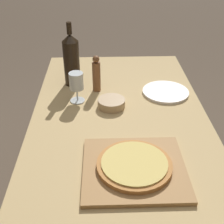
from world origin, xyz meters
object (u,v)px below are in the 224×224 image
(wine_bottle, at_px, (71,59))
(small_bowl, at_px, (111,103))
(pepper_mill, at_px, (96,74))
(pizza, at_px, (134,164))
(wine_glass, at_px, (76,82))

(wine_bottle, distance_m, small_bowl, 0.37)
(wine_bottle, distance_m, pepper_mill, 0.17)
(wine_bottle, bearing_deg, pizza, -68.85)
(wine_bottle, relative_size, pepper_mill, 1.75)
(wine_bottle, bearing_deg, pepper_mill, -31.80)
(small_bowl, bearing_deg, wine_glass, 159.91)
(wine_glass, distance_m, small_bowl, 0.21)
(pizza, height_order, wine_bottle, wine_bottle)
(pizza, distance_m, wine_glass, 0.60)
(pepper_mill, xyz_separation_m, small_bowl, (0.08, -0.18, -0.08))
(small_bowl, bearing_deg, pepper_mill, 112.80)
(small_bowl, bearing_deg, pizza, -81.38)
(wine_glass, bearing_deg, pepper_mill, 49.09)
(pepper_mill, bearing_deg, wine_bottle, 148.20)
(pizza, relative_size, pepper_mill, 1.41)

